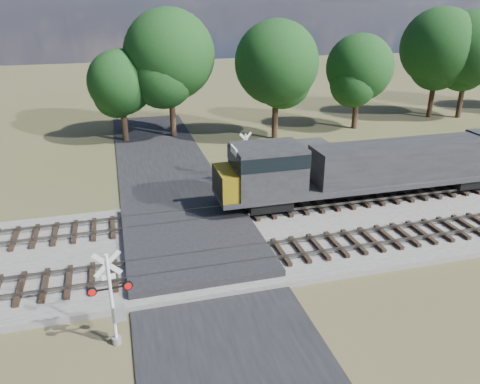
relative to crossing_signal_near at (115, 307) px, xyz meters
name	(u,v)px	position (x,y,z in m)	size (l,w,h in m)	color
ground	(195,250)	(3.98, 6.21, -1.65)	(160.00, 160.00, 0.00)	#444927
ballast_bed	(364,221)	(13.98, 6.71, -1.50)	(140.00, 10.00, 0.30)	gray
road	(195,249)	(3.98, 6.21, -1.61)	(7.00, 60.00, 0.08)	black
crossing_panel	(193,240)	(3.98, 6.71, -1.34)	(7.00, 9.00, 0.62)	#262628
track_near	(264,254)	(7.11, 4.21, -1.24)	(140.00, 2.60, 0.33)	black
track_far	(238,212)	(7.11, 9.21, -1.24)	(140.00, 2.60, 0.33)	black
crossing_signal_near	(115,307)	(0.00, 0.00, 0.00)	(1.60, 0.35, 3.97)	silver
crossing_signal_far	(244,163)	(8.96, 14.41, -0.10)	(1.49, 0.40, 3.73)	silver
equipment_shed	(306,164)	(13.32, 13.85, -0.34)	(3.83, 3.83, 2.58)	#4A341F
treeline	(276,58)	(15.54, 27.14, 5.26)	(82.50, 11.21, 11.94)	black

